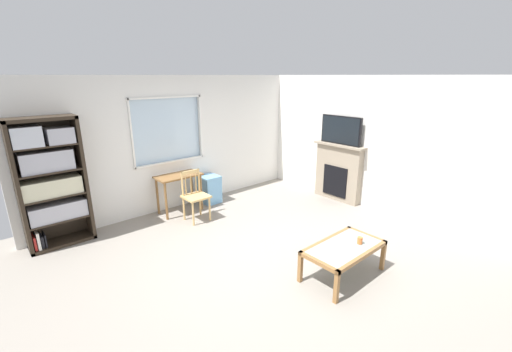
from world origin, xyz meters
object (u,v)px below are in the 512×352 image
Objects in this scene: fireplace at (338,172)px; sippy_cup at (360,240)px; tv at (341,130)px; desk_under_window at (179,182)px; wooden_chair at (195,195)px; coffee_table at (344,250)px; plastic_drawer_unit at (210,189)px; bookshelf at (50,179)px.

fireplace reaches higher than sippy_cup.
desk_under_window is at bearing 150.57° from tv.
fireplace is (2.79, -1.06, 0.13)m from wooden_chair.
wooden_chair is 0.82× the size of coffee_table.
tv is at bearing 180.00° from fireplace.
plastic_drawer_unit is 6.28× the size of sippy_cup.
sippy_cup is (0.72, -2.87, 0.01)m from wooden_chair.
desk_under_window is at bearing 150.73° from fireplace.
coffee_table is (-0.16, -3.34, 0.08)m from plastic_drawer_unit.
bookshelf is 1.79× the size of coffee_table.
fireplace is at bearing -20.92° from wooden_chair.
coffee_table is 0.25m from sippy_cup.
tv is at bearing 37.31° from coffee_table.
bookshelf reaches higher than tv.
desk_under_window is at bearing 102.55° from sippy_cup.
desk_under_window reaches higher than plastic_drawer_unit.
bookshelf is at bearing 160.79° from fireplace.
wooden_chair reaches higher than coffee_table.
tv is 2.91m from sippy_cup.
tv is at bearing -29.43° from desk_under_window.
desk_under_window is 3.23m from fireplace.
sippy_cup is (2.77, -3.49, -0.58)m from bookshelf.
coffee_table is at bearing -80.58° from desk_under_window.
tv is (2.80, -1.58, 0.87)m from desk_under_window.
wooden_chair is at bearing -140.06° from plastic_drawer_unit.
bookshelf is 4.31m from coffee_table.
fireplace is 2.86m from coffee_table.
bookshelf is at bearing 163.16° from wooden_chair.
tv reaches higher than plastic_drawer_unit.
desk_under_window is 3.47m from sippy_cup.
wooden_chair reaches higher than sippy_cup.
bookshelf reaches higher than wooden_chair.
desk_under_window is at bearing -3.01° from bookshelf.
fireplace reaches higher than coffee_table.
fireplace is at bearing 41.21° from sippy_cup.
coffee_table is (-2.25, -1.72, -1.10)m from tv.
tv is 10.04× the size of sippy_cup.
desk_under_window is at bearing 99.42° from coffee_table.
tv reaches higher than wooden_chair.
bookshelf is 2.83m from plastic_drawer_unit.
wooden_chair is at bearing 158.96° from tv.
desk_under_window is 0.92× the size of tv.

